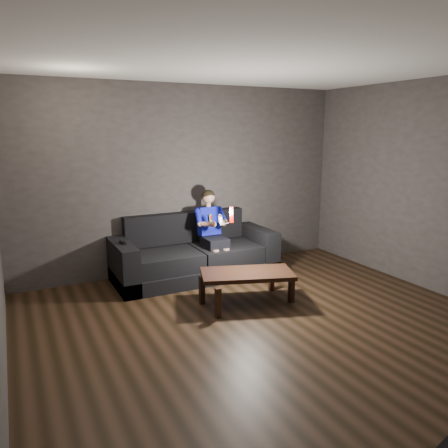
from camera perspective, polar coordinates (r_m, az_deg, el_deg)
floor at (r=4.65m, az=7.13°, el=-14.17°), size 5.00×5.00×0.00m
back_wall at (r=6.43m, az=-5.01°, el=5.84°), size 5.00×0.04×2.70m
ceiling at (r=4.22m, az=8.16°, el=20.84°), size 5.00×5.00×0.02m
sofa at (r=6.25m, az=-3.98°, el=-4.28°), size 2.27×0.98×0.88m
child at (r=6.19m, az=-1.60°, el=-0.16°), size 0.45×0.56×1.11m
wii_remote_red at (r=5.80m, az=0.95°, el=1.22°), size 0.07×0.09×0.21m
nunchuk_white at (r=5.74m, az=-0.50°, el=0.61°), size 0.06×0.09×0.15m
wii_remote_black at (r=5.78m, az=-13.11°, el=-2.38°), size 0.05×0.15×0.03m
coffee_table at (r=5.27m, az=3.02°, el=-6.81°), size 1.20×0.86×0.40m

